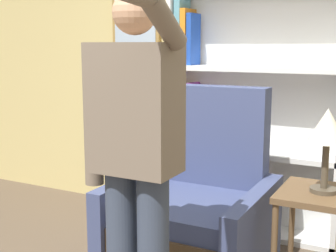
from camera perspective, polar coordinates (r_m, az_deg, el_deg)
The scene contains 6 objects.
wall_back at distance 3.94m, azimuth 7.69°, elevation 8.32°, with size 8.00×0.11×2.80m.
bookcase at distance 3.79m, azimuth 8.41°, elevation 1.61°, with size 1.38×0.28×1.98m.
armchair at distance 3.16m, azimuth 3.40°, elevation -11.23°, with size 0.95×0.94×1.22m.
person_standing at distance 2.16m, azimuth -4.12°, elevation -3.91°, with size 0.54×0.78×1.74m.
side_table at distance 2.87m, azimuth 18.31°, elevation -9.77°, with size 0.49×0.49×0.67m.
table_lamp at distance 2.76m, azimuth 18.83°, elevation -0.58°, with size 0.22×0.22×0.48m.
Camera 1 is at (1.33, -1.67, 1.50)m, focal length 50.00 mm.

